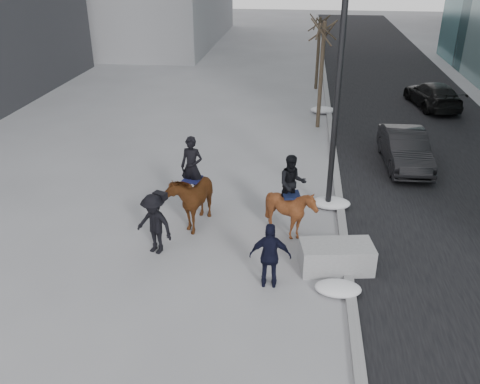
# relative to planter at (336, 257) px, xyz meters

# --- Properties ---
(ground) EXTENTS (120.00, 120.00, 0.00)m
(ground) POSITION_rel_planter_xyz_m (-2.69, 0.05, -0.37)
(ground) COLOR gray
(ground) RESTS_ON ground
(road) EXTENTS (8.00, 90.00, 0.01)m
(road) POSITION_rel_planter_xyz_m (4.31, 10.05, -0.37)
(road) COLOR black
(road) RESTS_ON ground
(curb) EXTENTS (0.25, 90.00, 0.12)m
(curb) POSITION_rel_planter_xyz_m (0.31, 10.05, -0.31)
(curb) COLOR gray
(curb) RESTS_ON ground
(planter) EXTENTS (2.00, 1.22, 0.75)m
(planter) POSITION_rel_planter_xyz_m (0.00, 0.00, 0.00)
(planter) COLOR #98989B
(planter) RESTS_ON ground
(car_near) EXTENTS (1.60, 4.24, 1.38)m
(car_near) POSITION_rel_planter_xyz_m (2.92, 7.43, 0.32)
(car_near) COLOR black
(car_near) RESTS_ON ground
(car_far) EXTENTS (2.55, 4.74, 1.31)m
(car_far) POSITION_rel_planter_xyz_m (5.70, 15.71, 0.28)
(car_far) COLOR black
(car_far) RESTS_ON ground
(tree_near) EXTENTS (1.20, 1.20, 5.28)m
(tree_near) POSITION_rel_planter_xyz_m (-0.29, 11.71, 2.27)
(tree_near) COLOR #3B2C23
(tree_near) RESTS_ON ground
(tree_far) EXTENTS (1.20, 1.20, 4.51)m
(tree_far) POSITION_rel_planter_xyz_m (-0.29, 18.82, 1.88)
(tree_far) COLOR #32291D
(tree_far) RESTS_ON ground
(mounted_left) EXTENTS (1.31, 2.24, 2.72)m
(mounted_left) POSITION_rel_planter_xyz_m (-4.24, 2.03, 0.64)
(mounted_left) COLOR #502D10
(mounted_left) RESTS_ON ground
(mounted_right) EXTENTS (1.56, 1.69, 2.48)m
(mounted_right) POSITION_rel_planter_xyz_m (-1.26, 1.58, 0.62)
(mounted_right) COLOR #4A240E
(mounted_right) RESTS_ON ground
(feeder) EXTENTS (1.04, 0.87, 1.75)m
(feeder) POSITION_rel_planter_xyz_m (-1.68, -0.93, 0.50)
(feeder) COLOR black
(feeder) RESTS_ON ground
(camera_crew) EXTENTS (1.30, 1.04, 1.75)m
(camera_crew) POSITION_rel_planter_xyz_m (-4.92, 0.26, 0.51)
(camera_crew) COLOR black
(camera_crew) RESTS_ON ground
(lamppost) EXTENTS (0.25, 2.13, 9.09)m
(lamppost) POSITION_rel_planter_xyz_m (-0.09, 3.58, 4.62)
(lamppost) COLOR black
(lamppost) RESTS_ON ground
(snow_piles) EXTENTS (1.28, 15.73, 0.32)m
(snow_piles) POSITION_rel_planter_xyz_m (0.01, 6.21, -0.22)
(snow_piles) COLOR silver
(snow_piles) RESTS_ON ground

